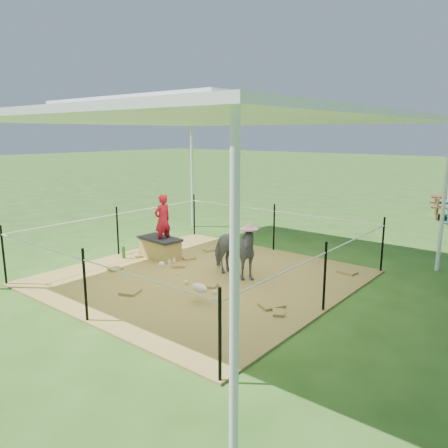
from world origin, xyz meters
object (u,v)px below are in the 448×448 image
Objects in this scene: green_bottle at (124,252)px; woman at (162,215)px; straw_bale at (160,249)px; foal at (200,286)px; pony at (233,251)px.

woman is at bearing 34.70° from green_bottle.
green_bottle is (-0.65, -0.45, -0.75)m from woman.
foal is at bearing -29.35° from straw_bale.
straw_bale is 2.43m from foal.
woman is 4.32× the size of green_bottle.
woman is at bearing 0.00° from straw_bale.
green_bottle is 2.77m from foal.
green_bottle is at bearing -140.71° from straw_bale.
straw_bale is 0.71m from green_bottle.
straw_bale is 1.83m from pony.
foal reaches higher than green_bottle.
foal is (2.66, -0.74, 0.12)m from green_bottle.
foal is at bearing -15.51° from green_bottle.
foal reaches higher than straw_bale.
green_bottle is at bearing -49.76° from woman.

